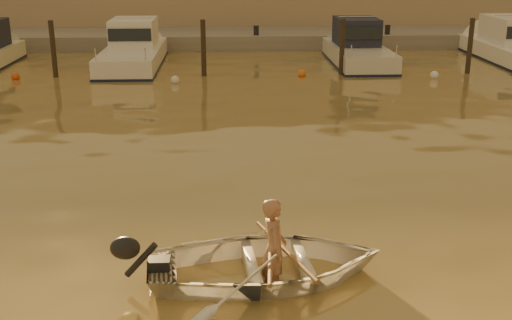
{
  "coord_description": "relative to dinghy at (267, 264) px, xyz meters",
  "views": [
    {
      "loc": [
        0.53,
        -9.26,
        4.4
      ],
      "look_at": [
        1.08,
        1.74,
        0.75
      ],
      "focal_mm": 45.0,
      "sensor_mm": 36.0,
      "label": 1
    }
  ],
  "objects": [
    {
      "name": "ground_plane",
      "position": [
        -1.08,
        1.26,
        -0.22
      ],
      "size": [
        160.0,
        160.0,
        0.0
      ],
      "primitive_type": "plane",
      "color": "olive",
      "rests_on": "ground"
    },
    {
      "name": "dinghy",
      "position": [
        0.0,
        0.0,
        0.0
      ],
      "size": [
        3.51,
        2.66,
        0.68
      ],
      "primitive_type": "imported",
      "rotation": [
        0.0,
        0.0,
        1.67
      ],
      "color": "silver",
      "rests_on": "ground_plane"
    },
    {
      "name": "person",
      "position": [
        0.1,
        0.01,
        0.22
      ],
      "size": [
        0.41,
        0.57,
        1.48
      ],
      "primitive_type": "imported",
      "rotation": [
        0.0,
        0.0,
        1.67
      ],
      "color": "#9D6B4E",
      "rests_on": "dinghy"
    },
    {
      "name": "outboard_motor",
      "position": [
        -1.49,
        -0.15,
        0.06
      ],
      "size": [
        0.93,
        0.49,
        0.7
      ],
      "primitive_type": null,
      "rotation": [
        0.0,
        0.0,
        0.1
      ],
      "color": "black",
      "rests_on": "dinghy"
    },
    {
      "name": "oar_port",
      "position": [
        0.25,
        0.02,
        0.2
      ],
      "size": [
        0.69,
        2.02,
        0.13
      ],
      "primitive_type": "cylinder",
      "rotation": [
        1.54,
        0.0,
        0.31
      ],
      "color": "brown",
      "rests_on": "dinghy"
    },
    {
      "name": "oar_starboard",
      "position": [
        0.05,
        0.0,
        0.2
      ],
      "size": [
        0.22,
        2.1,
        0.13
      ],
      "primitive_type": "cylinder",
      "rotation": [
        1.54,
        0.0,
        -0.08
      ],
      "color": "brown",
      "rests_on": "dinghy"
    },
    {
      "name": "moored_boat_2",
      "position": [
        -4.1,
        17.26,
        0.4
      ],
      "size": [
        2.12,
        7.17,
        1.75
      ],
      "primitive_type": null,
      "color": "silver",
      "rests_on": "ground_plane"
    },
    {
      "name": "moored_boat_4",
      "position": [
        4.78,
        17.26,
        0.4
      ],
      "size": [
        2.03,
        6.35,
        1.75
      ],
      "primitive_type": null,
      "color": "beige",
      "rests_on": "ground_plane"
    },
    {
      "name": "piling_1",
      "position": [
        -6.58,
        15.06,
        0.68
      ],
      "size": [
        0.18,
        0.18,
        2.2
      ],
      "primitive_type": "cylinder",
      "color": "#2D2319",
      "rests_on": "ground_plane"
    },
    {
      "name": "piling_2",
      "position": [
        -1.28,
        15.06,
        0.68
      ],
      "size": [
        0.18,
        0.18,
        2.2
      ],
      "primitive_type": "cylinder",
      "color": "#2D2319",
      "rests_on": "ground_plane"
    },
    {
      "name": "piling_3",
      "position": [
        3.72,
        15.06,
        0.68
      ],
      "size": [
        0.18,
        0.18,
        2.2
      ],
      "primitive_type": "cylinder",
      "color": "#2D2319",
      "rests_on": "ground_plane"
    },
    {
      "name": "piling_4",
      "position": [
        8.42,
        15.06,
        0.68
      ],
      "size": [
        0.18,
        0.18,
        2.2
      ],
      "primitive_type": "cylinder",
      "color": "#2D2319",
      "rests_on": "ground_plane"
    },
    {
      "name": "fender_b",
      "position": [
        -7.9,
        14.74,
        -0.12
      ],
      "size": [
        0.3,
        0.3,
        0.3
      ],
      "primitive_type": "sphere",
      "color": "#C54717",
      "rests_on": "ground_plane"
    },
    {
      "name": "fender_c",
      "position": [
        -2.23,
        13.79,
        -0.12
      ],
      "size": [
        0.3,
        0.3,
        0.3
      ],
      "primitive_type": "sphere",
      "color": "silver",
      "rests_on": "ground_plane"
    },
    {
      "name": "fender_d",
      "position": [
        2.24,
        14.75,
        -0.12
      ],
      "size": [
        0.3,
        0.3,
        0.3
      ],
      "primitive_type": "sphere",
      "color": "#D75D19",
      "rests_on": "ground_plane"
    },
    {
      "name": "fender_e",
      "position": [
        6.92,
        14.23,
        -0.12
      ],
      "size": [
        0.3,
        0.3,
        0.3
      ],
      "primitive_type": "sphere",
      "color": "silver",
      "rests_on": "ground_plane"
    },
    {
      "name": "quay",
      "position": [
        -1.08,
        22.76,
        -0.07
      ],
      "size": [
        52.0,
        4.0,
        1.0
      ],
      "primitive_type": "cube",
      "color": "gray",
      "rests_on": "ground_plane"
    }
  ]
}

